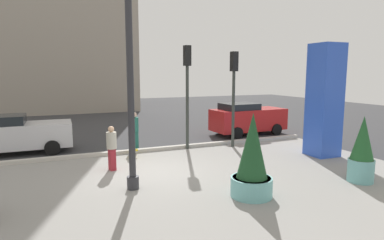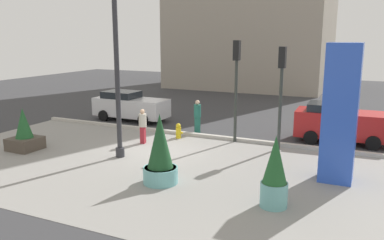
# 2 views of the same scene
# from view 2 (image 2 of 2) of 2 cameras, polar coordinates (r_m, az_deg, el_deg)

# --- Properties ---
(ground_plane) EXTENTS (60.00, 60.00, 0.00)m
(ground_plane) POSITION_cam_2_polar(r_m,az_deg,el_deg) (20.84, 0.56, -1.69)
(ground_plane) COLOR #38383A
(plaza_pavement) EXTENTS (18.00, 10.00, 0.02)m
(plaza_pavement) POSITION_cam_2_polar(r_m,az_deg,el_deg) (15.78, -8.54, -6.34)
(plaza_pavement) COLOR gray
(plaza_pavement) RESTS_ON ground_plane
(curb_strip) EXTENTS (18.00, 0.24, 0.16)m
(curb_strip) POSITION_cam_2_polar(r_m,az_deg,el_deg) (20.05, -0.48, -2.00)
(curb_strip) COLOR #B7B2A8
(curb_strip) RESTS_ON ground_plane
(lamp_post) EXTENTS (0.44, 0.44, 7.62)m
(lamp_post) POSITION_cam_2_polar(r_m,az_deg,el_deg) (16.15, -10.71, 7.50)
(lamp_post) COLOR #2D2D33
(lamp_post) RESTS_ON ground_plane
(art_pillar_blue) EXTENTS (1.10, 1.10, 4.71)m
(art_pillar_blue) POSITION_cam_2_polar(r_m,az_deg,el_deg) (14.30, 20.47, 0.86)
(art_pillar_blue) COLOR blue
(art_pillar_blue) RESTS_ON ground_plane
(potted_plant_mid_plaza) EXTENTS (1.19, 1.19, 2.41)m
(potted_plant_mid_plaza) POSITION_cam_2_polar(r_m,az_deg,el_deg) (13.46, -4.58, -4.82)
(potted_plant_mid_plaza) COLOR #6BB2B2
(potted_plant_mid_plaza) RESTS_ON ground_plane
(potted_plant_curbside) EXTENTS (0.80, 0.80, 2.16)m
(potted_plant_curbside) POSITION_cam_2_polar(r_m,az_deg,el_deg) (11.84, 11.75, -7.59)
(potted_plant_curbside) COLOR #6BB2B2
(potted_plant_curbside) RESTS_ON ground_plane
(potted_plant_near_left) EXTENTS (1.23, 1.23, 1.87)m
(potted_plant_near_left) POSITION_cam_2_polar(r_m,az_deg,el_deg) (18.89, -22.87, -1.86)
(potted_plant_near_left) COLOR #4C4238
(potted_plant_near_left) RESTS_ON ground_plane
(fire_hydrant) EXTENTS (0.36, 0.26, 0.75)m
(fire_hydrant) POSITION_cam_2_polar(r_m,az_deg,el_deg) (19.43, -1.95, -1.59)
(fire_hydrant) COLOR gold
(fire_hydrant) RESTS_ON ground_plane
(traffic_light_far_side) EXTENTS (0.28, 0.42, 4.72)m
(traffic_light_far_side) POSITION_cam_2_polar(r_m,az_deg,el_deg) (18.44, 6.37, 6.50)
(traffic_light_far_side) COLOR #333833
(traffic_light_far_side) RESTS_ON ground_plane
(traffic_light_corner) EXTENTS (0.28, 0.42, 4.48)m
(traffic_light_corner) POSITION_cam_2_polar(r_m,az_deg,el_deg) (17.47, 12.67, 5.42)
(traffic_light_corner) COLOR #333833
(traffic_light_corner) RESTS_ON ground_plane
(car_intersection) EXTENTS (4.46, 1.97, 1.70)m
(car_intersection) POSITION_cam_2_polar(r_m,az_deg,el_deg) (23.80, -8.87, 2.01)
(car_intersection) COLOR silver
(car_intersection) RESTS_ON ground_plane
(car_passing_lane) EXTENTS (4.33, 2.14, 1.82)m
(car_passing_lane) POSITION_cam_2_polar(r_m,az_deg,el_deg) (19.88, 20.61, -0.39)
(car_passing_lane) COLOR red
(car_passing_lane) RESTS_ON ground_plane
(pedestrian_on_sidewalk) EXTENTS (0.50, 0.50, 1.73)m
(pedestrian_on_sidewalk) POSITION_cam_2_polar(r_m,az_deg,el_deg) (20.29, 0.78, 0.73)
(pedestrian_on_sidewalk) COLOR #236656
(pedestrian_on_sidewalk) RESTS_ON ground_plane
(pedestrian_by_curb) EXTENTS (0.43, 0.43, 1.63)m
(pedestrian_by_curb) POSITION_cam_2_polar(r_m,az_deg,el_deg) (18.53, -7.07, -0.66)
(pedestrian_by_curb) COLOR maroon
(pedestrian_by_curb) RESTS_ON ground_plane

